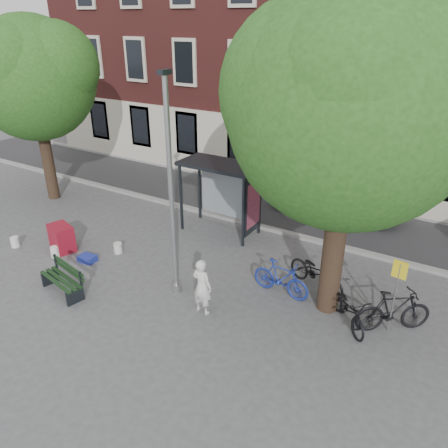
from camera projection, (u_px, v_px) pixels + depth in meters
name	position (u px, v px, depth m)	size (l,w,h in m)	color
ground	(177.00, 291.00, 12.69)	(90.00, 90.00, 0.00)	#4C4C4F
road	(279.00, 209.00, 18.08)	(40.00, 4.00, 0.01)	#28282B
curb_near	(256.00, 225.00, 16.52)	(40.00, 0.25, 0.12)	gray
curb_far	(298.00, 193.00, 19.60)	(40.00, 0.25, 0.12)	gray
building_row	(344.00, 22.00, 19.70)	(30.00, 8.00, 14.00)	maroon
lamppost	(172.00, 202.00, 11.50)	(0.28, 0.35, 6.11)	#9EA0A3
tree_right	(351.00, 98.00, 9.45)	(5.76, 5.60, 8.20)	black
tree_left	(30.00, 74.00, 16.92)	(5.18, 4.86, 7.40)	black
bus_shelter	(231.00, 183.00, 15.32)	(2.85, 1.45, 2.62)	#1E2328
painter	(202.00, 286.00, 11.45)	(0.58, 0.38, 1.60)	silver
bench	(63.00, 280.00, 12.47)	(1.72, 0.86, 0.85)	#1E2328
bike_a	(317.00, 273.00, 12.58)	(0.70, 2.01, 1.06)	black
bike_b	(281.00, 278.00, 12.32)	(0.49, 1.75, 1.05)	navy
bike_c	(348.00, 309.00, 11.11)	(0.64, 1.83, 0.96)	black
bike_d	(394.00, 311.00, 10.86)	(0.55, 1.95, 1.17)	black
car_dark	(338.00, 196.00, 17.52)	(2.37, 5.14, 1.43)	black
red_stand	(62.00, 238.00, 14.74)	(0.90, 0.60, 0.90)	maroon
blue_crate	(87.00, 258.00, 14.18)	(0.55, 0.40, 0.20)	navy
bucket_a	(15.00, 242.00, 15.05)	(0.28, 0.28, 0.36)	silver
bucket_b	(118.00, 248.00, 14.66)	(0.28, 0.28, 0.36)	silver
bucket_c	(55.00, 252.00, 14.42)	(0.28, 0.28, 0.36)	white
notice_sign	(398.00, 281.00, 10.44)	(0.35, 0.08, 2.03)	#9EA0A3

